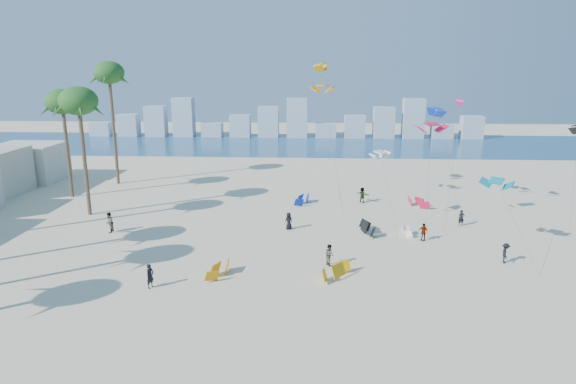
{
  "coord_description": "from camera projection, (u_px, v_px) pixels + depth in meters",
  "views": [
    {
      "loc": [
        5.25,
        -25.64,
        15.15
      ],
      "look_at": [
        3.0,
        16.0,
        4.5
      ],
      "focal_mm": 30.98,
      "sensor_mm": 36.0,
      "label": 1
    }
  ],
  "objects": [
    {
      "name": "ground",
      "position": [
        222.0,
        334.0,
        28.83
      ],
      "size": [
        220.0,
        220.0,
        0.0
      ],
      "primitive_type": "plane",
      "color": "beige",
      "rests_on": "ground"
    },
    {
      "name": "grounded_kites",
      "position": [
        342.0,
        230.0,
        45.71
      ],
      "size": [
        21.32,
        23.52,
        1.03
      ],
      "color": "orange",
      "rests_on": "ground"
    },
    {
      "name": "flying_kites",
      "position": [
        421.0,
        110.0,
        48.89
      ],
      "size": [
        27.36,
        23.1,
        15.96
      ],
      "color": "white",
      "rests_on": "ground"
    },
    {
      "name": "ocean",
      "position": [
        288.0,
        144.0,
        98.49
      ],
      "size": [
        220.0,
        220.0,
        0.0
      ],
      "primitive_type": "plane",
      "color": "navy",
      "rests_on": "ground"
    },
    {
      "name": "distant_skyline",
      "position": [
        285.0,
        123.0,
        107.46
      ],
      "size": [
        85.0,
        3.0,
        8.4
      ],
      "color": "#9EADBF",
      "rests_on": "ground"
    },
    {
      "name": "kitesurfer_near",
      "position": [
        150.0,
        276.0,
        34.67
      ],
      "size": [
        0.65,
        0.76,
        1.76
      ],
      "primitive_type": "imported",
      "rotation": [
        0.0,
        0.0,
        1.13
      ],
      "color": "black",
      "rests_on": "ground"
    },
    {
      "name": "kitesurfer_mid",
      "position": [
        329.0,
        255.0,
        38.66
      ],
      "size": [
        0.96,
        1.03,
        1.69
      ],
      "primitive_type": "imported",
      "rotation": [
        0.0,
        0.0,
        2.08
      ],
      "color": "gray",
      "rests_on": "ground"
    },
    {
      "name": "kitesurfers_far",
      "position": [
        329.0,
        219.0,
        47.67
      ],
      "size": [
        34.96,
        18.68,
        1.92
      ],
      "color": "black",
      "rests_on": "ground"
    }
  ]
}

